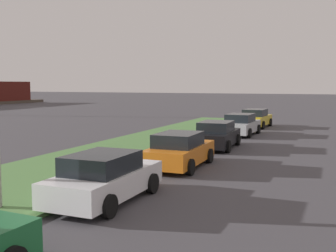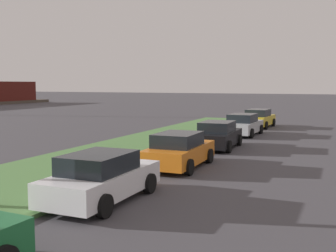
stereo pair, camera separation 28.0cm
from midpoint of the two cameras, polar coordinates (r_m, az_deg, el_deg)
The scene contains 6 objects.
parked_car_white at distance 12.55m, azimuth -8.47°, elevation -7.01°, with size 4.31×2.04×1.47m.
parked_car_orange at distance 17.41m, azimuth 1.99°, elevation -3.37°, with size 4.34×2.10×1.47m.
parked_car_black at distance 22.72m, azimuth 7.18°, elevation -1.26°, with size 4.38×2.18×1.47m.
parked_car_silver at distance 28.75m, azimuth 10.51°, elevation 0.16°, with size 4.35×2.11×1.47m.
parked_car_yellow at distance 34.27m, azimuth 12.52°, elevation 1.01°, with size 4.38×2.17×1.47m.
streetlight at distance 11.98m, azimuth -21.34°, elevation 9.73°, with size 1.03×2.82×7.50m.
Camera 2 is at (0.12, -2.36, 3.48)m, focal length 44.51 mm.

